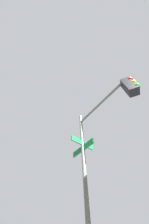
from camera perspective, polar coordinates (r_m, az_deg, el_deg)
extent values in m
cylinder|color=#474C47|center=(3.59, 5.46, -30.66)|extent=(0.12, 0.12, 5.38)
cylinder|color=#474C47|center=(4.46, 13.08, 4.00)|extent=(1.31, 2.08, 0.09)
cube|color=black|center=(3.89, 26.82, 11.89)|extent=(0.28, 0.28, 0.80)
sphere|color=red|center=(4.10, 27.15, 14.82)|extent=(0.18, 0.18, 0.18)
sphere|color=orange|center=(3.89, 28.53, 13.34)|extent=(0.18, 0.18, 0.18)
sphere|color=green|center=(3.69, 30.04, 11.69)|extent=(0.18, 0.18, 0.18)
cube|color=#0F5128|center=(4.03, 4.41, -18.47)|extent=(0.60, 0.96, 0.20)
cube|color=#0F5128|center=(4.16, 4.22, -15.98)|extent=(0.88, 0.55, 0.20)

